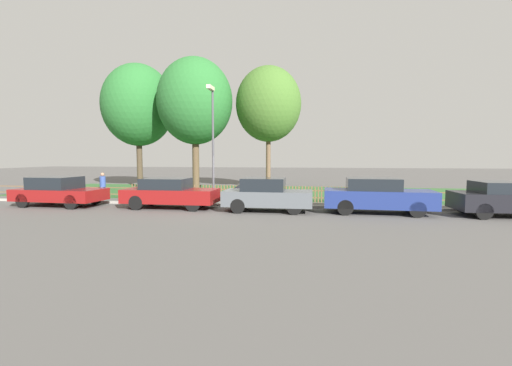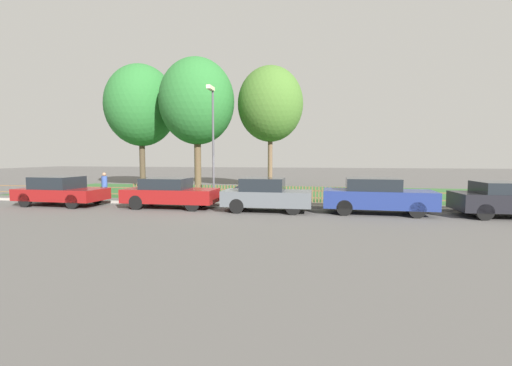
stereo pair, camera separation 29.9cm
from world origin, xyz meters
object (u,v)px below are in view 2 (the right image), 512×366
Objects in this scene: tree_behind_motorcycle at (197,102)px; parked_car_navy_estate at (266,195)px; parked_car_red_compact at (377,196)px; tree_mid_park at (270,104)px; parked_car_silver_hatchback at (60,191)px; tree_nearest_kerb at (141,106)px; street_lamp at (213,132)px; parked_car_white_van at (506,199)px; covered_motorcycle at (249,191)px; pedestrian_near_fence at (105,184)px; parked_car_black_saloon at (170,193)px.

parked_car_navy_estate is at bearing -53.84° from tree_behind_motorcycle.
tree_mid_park is (-5.84, 9.63, 5.39)m from parked_car_red_compact.
tree_behind_motorcycle is at bearing 65.72° from parked_car_silver_hatchback.
street_lamp is at bearing -44.55° from tree_nearest_kerb.
parked_car_white_van is at bearing 0.99° from parked_car_navy_estate.
pedestrian_near_fence is at bearing -176.07° from covered_motorcycle.
tree_nearest_kerb is 1.06× the size of tree_mid_park.
street_lamp reaches higher than parked_car_silver_hatchback.
parked_car_white_van is 11.14m from covered_motorcycle.
parked_car_black_saloon is 4.62m from parked_car_navy_estate.
tree_mid_park is at bearing 69.98° from parked_car_black_saloon.
tree_nearest_kerb is 6.12× the size of pedestrian_near_fence.
covered_motorcycle is (3.35, 2.30, -0.11)m from parked_car_black_saloon.
parked_car_red_compact is at bearing 80.57° from pedestrian_near_fence.
tree_nearest_kerb reaches higher than tree_behind_motorcycle.
street_lamp is (-12.58, 1.56, 2.94)m from parked_car_white_van.
parked_car_red_compact is (14.99, 0.15, 0.04)m from parked_car_silver_hatchback.
parked_car_black_saloon is 0.49× the size of tree_mid_park.
parked_car_black_saloon is (5.67, 0.17, -0.01)m from parked_car_silver_hatchback.
street_lamp reaches higher than parked_car_black_saloon.
tree_behind_motorcycle reaches higher than pedestrian_near_fence.
parked_car_white_van is 0.41× the size of tree_nearest_kerb.
street_lamp is (-1.83, -8.08, -2.49)m from tree_mid_park.
covered_motorcycle is at bearing 165.98° from parked_car_white_van.
parked_car_navy_estate is at bearing 1.94° from parked_car_silver_hatchback.
parked_car_black_saloon is 2.82× the size of pedestrian_near_fence.
tree_mid_park is (-10.76, 9.64, 5.43)m from parked_car_white_van.
tree_behind_motorcycle is at bearing 115.51° from street_lamp.
covered_motorcycle is 13.51m from tree_nearest_kerb.
parked_car_red_compact is 6.41m from covered_motorcycle.
tree_behind_motorcycle is at bearing 145.20° from parked_car_red_compact.
parked_car_red_compact is (9.32, -0.02, 0.04)m from parked_car_black_saloon.
parked_car_navy_estate is at bearing -60.23° from covered_motorcycle.
parked_car_navy_estate is at bearing -41.33° from tree_nearest_kerb.
parked_car_white_van reaches higher than covered_motorcycle.
parked_car_navy_estate is 1.00× the size of parked_car_white_van.
street_lamp is at bearing -102.73° from tree_mid_park.
street_lamp is (-2.96, 1.75, 2.93)m from parked_car_navy_estate.
parked_car_black_saloon is 0.47× the size of tree_behind_motorcycle.
tree_mid_park is at bearing 49.11° from parked_car_silver_hatchback.
tree_nearest_kerb is (-15.83, 9.59, 5.54)m from parked_car_red_compact.
tree_behind_motorcycle is (-1.51, 8.16, 5.54)m from parked_car_black_saloon.
tree_mid_park is at bearing 77.27° from street_lamp.
parked_car_navy_estate is (10.29, -0.05, 0.01)m from parked_car_silver_hatchback.
tree_mid_park reaches higher than parked_car_red_compact.
parked_car_red_compact is at bearing 177.93° from parked_car_white_van.
parked_car_red_compact is 8.34m from street_lamp.
tree_mid_park is (-1.14, 9.83, 5.42)m from parked_car_navy_estate.
parked_car_white_van is at bearing 2.13° from parked_car_red_compact.
tree_behind_motorcycle is 7.80m from street_lamp.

